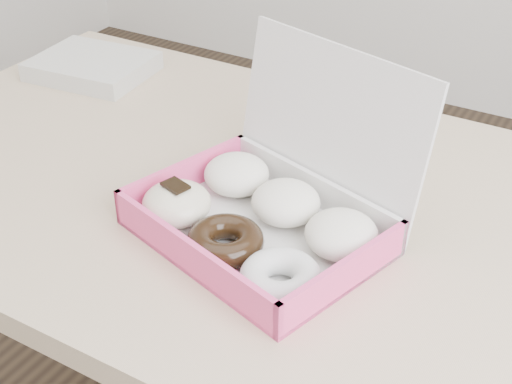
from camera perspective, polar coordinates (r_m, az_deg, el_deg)
The scene contains 3 objects.
table at distance 1.20m, azimuth -3.89°, elevation -1.71°, with size 1.20×0.80×0.75m.
donut_box at distance 1.00m, azimuth 0.74°, elevation -1.39°, with size 0.40×0.37×0.24m.
newspapers at distance 1.53m, azimuth -12.94°, elevation 9.78°, with size 0.23×0.18×0.04m, color silver.
Camera 1 is at (0.57, -0.81, 1.35)m, focal length 50.00 mm.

